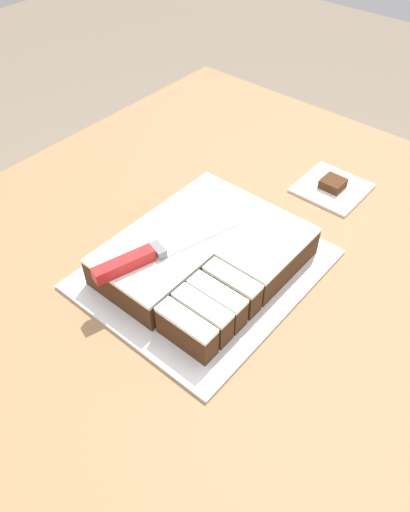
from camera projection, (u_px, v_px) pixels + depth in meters
ground_plane at (195, 497)px, 1.47m from camera, size 8.00×8.00×0.00m
countertop at (193, 425)px, 1.15m from camera, size 1.40×1.10×0.91m
cake_board at (205, 269)px, 0.87m from camera, size 0.39×0.33×0.01m
cake at (205, 254)px, 0.86m from camera, size 0.32×0.26×0.06m
knife at (143, 257)px, 0.80m from camera, size 0.26×0.10×0.02m
paper_napkin at (332, 188)px, 1.04m from camera, size 0.13×0.13×0.01m
brownie at (333, 183)px, 1.03m from camera, size 0.04×0.04×0.02m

